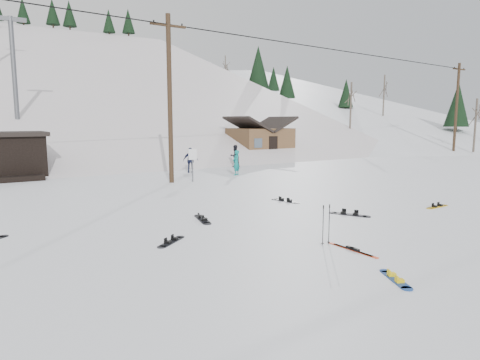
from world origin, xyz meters
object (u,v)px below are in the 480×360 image
cabin (260,142)px  hero_snowboard (395,279)px  utility_pole (170,97)px  hero_skis (353,250)px

cabin → hero_snowboard: cabin is taller
utility_pole → hero_skis: bearing=-93.9°
cabin → hero_snowboard: bearing=-119.4°
hero_snowboard → hero_skis: 2.14m
utility_pole → hero_snowboard: size_ratio=7.68×
utility_pole → cabin: (13.00, 10.00, -3.20)m
cabin → hero_snowboard: size_ratio=4.59×
hero_skis → cabin: bearing=58.7°
hero_snowboard → hero_skis: hero_snowboard is taller
hero_snowboard → utility_pole: bearing=20.2°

